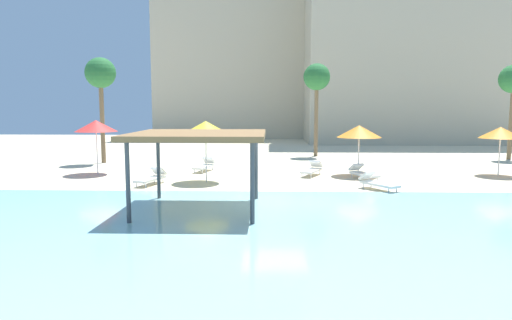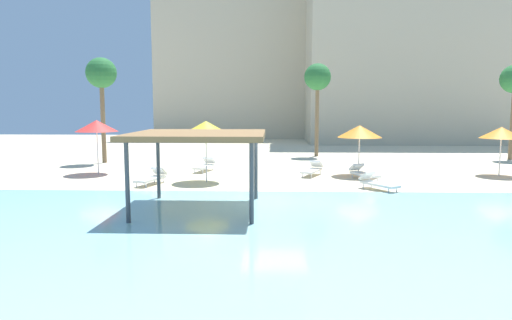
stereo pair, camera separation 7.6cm
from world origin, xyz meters
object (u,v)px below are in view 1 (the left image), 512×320
lounge_chair_0 (152,177)px  palm_tree_1 (317,79)px  beach_umbrella_yellow_4 (206,128)px  lounge_chair_1 (205,165)px  shade_pavilion (199,137)px  lounge_chair_4 (362,173)px  beach_umbrella_orange_2 (501,133)px  palm_tree_2 (100,76)px  lounge_chair_5 (312,169)px  beach_umbrella_orange_0 (359,131)px  lounge_chair_3 (377,182)px  beach_umbrella_red_5 (96,126)px

lounge_chair_0 → palm_tree_1: (8.75, 12.30, 5.17)m
beach_umbrella_yellow_4 → lounge_chair_1: beach_umbrella_yellow_4 is taller
shade_pavilion → lounge_chair_1: size_ratio=2.25×
lounge_chair_0 → lounge_chair_1: bearing=175.6°
lounge_chair_0 → lounge_chair_4: same height
beach_umbrella_yellow_4 → beach_umbrella_orange_2: bearing=9.2°
beach_umbrella_orange_2 → palm_tree_1: bearing=133.6°
beach_umbrella_orange_2 → palm_tree_2: size_ratio=0.38×
beach_umbrella_yellow_4 → lounge_chair_0: size_ratio=1.46×
lounge_chair_5 → beach_umbrella_orange_0: bearing=117.0°
lounge_chair_1 → palm_tree_2: bearing=-102.3°
lounge_chair_4 → lounge_chair_5: size_ratio=1.00×
shade_pavilion → lounge_chair_5: (4.62, 8.14, -2.20)m
lounge_chair_3 → palm_tree_1: 14.38m
lounge_chair_3 → lounge_chair_4: (-0.03, 2.83, 0.00)m
beach_umbrella_orange_0 → palm_tree_2: size_ratio=0.39×
lounge_chair_1 → lounge_chair_4: bearing=87.0°
shade_pavilion → beach_umbrella_yellow_4: size_ratio=1.54×
shade_pavilion → beach_umbrella_yellow_4: 6.07m
lounge_chair_5 → palm_tree_1: bearing=-162.6°
lounge_chair_3 → lounge_chair_4: bearing=147.6°
beach_umbrella_yellow_4 → beach_umbrella_red_5: (-6.17, 2.39, -0.03)m
beach_umbrella_red_5 → lounge_chair_5: bearing=-1.5°
beach_umbrella_orange_0 → lounge_chair_5: bearing=-177.2°
lounge_chair_0 → palm_tree_2: bearing=-128.9°
lounge_chair_1 → lounge_chair_3: same height
beach_umbrella_yellow_4 → palm_tree_2: size_ratio=0.44×
lounge_chair_1 → lounge_chair_5: bearing=91.0°
shade_pavilion → beach_umbrella_yellow_4: beach_umbrella_yellow_4 is taller
palm_tree_1 → lounge_chair_5: bearing=-96.8°
lounge_chair_4 → lounge_chair_5: bearing=-139.6°
shade_pavilion → palm_tree_1: 18.63m
lounge_chair_5 → palm_tree_1: size_ratio=0.30×
shade_pavilion → lounge_chair_4: size_ratio=2.25×
shade_pavilion → beach_umbrella_red_5: size_ratio=1.56×
beach_umbrella_orange_2 → beach_umbrella_red_5: size_ratio=0.89×
beach_umbrella_yellow_4 → lounge_chair_5: 6.08m
lounge_chair_0 → shade_pavilion: bearing=48.2°
shade_pavilion → lounge_chair_3: (7.01, 4.12, -2.20)m
beach_umbrella_red_5 → lounge_chair_3: beach_umbrella_red_5 is taller
beach_umbrella_yellow_4 → lounge_chair_1: (-0.58, 3.52, -2.25)m
lounge_chair_1 → palm_tree_1: 11.73m
lounge_chair_5 → palm_tree_1: palm_tree_1 is taller
beach_umbrella_yellow_4 → lounge_chair_4: 7.98m
beach_umbrella_orange_0 → lounge_chair_5: (-2.40, -0.12, -1.97)m
beach_umbrella_red_5 → lounge_chair_0: 5.46m
lounge_chair_5 → lounge_chair_1: bearing=-79.5°
lounge_chair_3 → palm_tree_1: palm_tree_1 is taller
beach_umbrella_orange_0 → beach_umbrella_red_5: (-13.81, 0.18, 0.25)m
palm_tree_1 → palm_tree_2: same height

